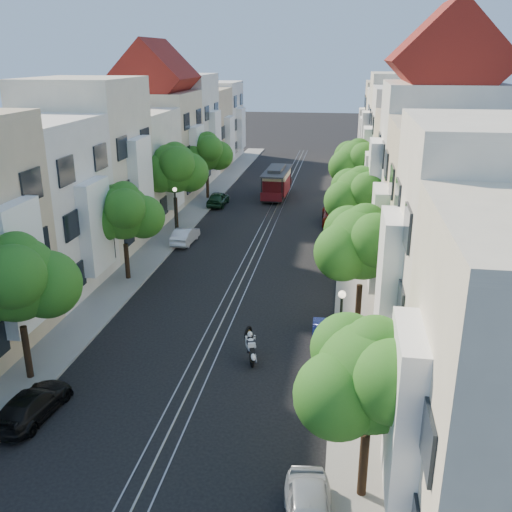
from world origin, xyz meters
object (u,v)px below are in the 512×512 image
at_px(tree_w_d, 207,153).
at_px(tree_w_a, 17,280).
at_px(parked_car_e_far, 335,216).
at_px(tree_e_b, 364,245).
at_px(sportbike_rider, 250,345).
at_px(parked_car_w_far, 218,199).
at_px(tree_e_c, 360,196).
at_px(cable_car, 277,181).
at_px(tree_w_c, 175,169).
at_px(tree_w_b, 124,213).
at_px(parked_car_w_near, 32,404).
at_px(tree_e_a, 372,379).
at_px(tree_e_d, 358,163).
at_px(parked_car_w_mid, 185,235).
at_px(parked_car_e_mid, 325,337).
at_px(lamp_west, 175,206).
at_px(lamp_east, 341,322).

bearing_deg(tree_w_d, tree_w_a, -90.00).
distance_m(tree_w_a, parked_car_e_far, 30.16).
distance_m(tree_e_b, sportbike_rider, 7.48).
bearing_deg(parked_car_w_far, tree_e_b, 118.35).
xyz_separation_m(tree_e_b, tree_w_a, (-14.40, -7.00, 0.00)).
bearing_deg(tree_e_b, tree_w_a, -154.08).
distance_m(tree_e_c, cable_car, 19.77).
xyz_separation_m(tree_w_c, parked_car_e_far, (12.74, 4.03, -4.41)).
relative_size(tree_w_a, tree_w_b, 1.07).
bearing_deg(tree_w_c, parked_car_w_near, -86.56).
bearing_deg(tree_w_c, cable_car, 62.85).
height_order(tree_e_a, tree_e_d, tree_e_d).
distance_m(tree_e_d, parked_car_w_mid, 16.34).
relative_size(tree_e_a, tree_w_c, 0.88).
bearing_deg(tree_e_b, parked_car_e_mid, -127.79).
height_order(tree_w_a, tree_w_d, tree_w_a).
distance_m(cable_car, parked_car_e_far, 10.85).
height_order(tree_e_a, sportbike_rider, tree_e_a).
bearing_deg(tree_e_b, parked_car_w_far, 117.67).
bearing_deg(parked_car_w_near, parked_car_e_mid, -141.21).
relative_size(tree_w_c, parked_car_w_far, 1.79).
height_order(lamp_west, parked_car_w_near, lamp_west).
xyz_separation_m(tree_w_d, parked_car_w_mid, (1.54, -14.13, -3.99)).
xyz_separation_m(tree_e_b, tree_w_b, (-14.40, 5.00, -0.34)).
height_order(tree_e_c, parked_car_e_far, tree_e_c).
bearing_deg(parked_car_w_mid, tree_e_c, 174.26).
relative_size(lamp_east, parked_car_w_near, 1.05).
height_order(tree_w_d, parked_car_w_far, tree_w_d).
bearing_deg(tree_w_c, tree_e_a, -62.78).
bearing_deg(tree_e_a, parked_car_w_far, 109.40).
relative_size(tree_w_d, parked_car_e_mid, 1.85).
height_order(tree_w_c, sportbike_rider, tree_w_c).
height_order(tree_w_a, parked_car_e_far, tree_w_a).
height_order(tree_e_d, tree_w_c, tree_w_c).
relative_size(tree_w_d, sportbike_rider, 3.39).
height_order(tree_e_c, tree_w_c, tree_w_c).
relative_size(tree_w_a, parked_car_w_mid, 1.81).
distance_m(tree_e_b, cable_car, 30.13).
height_order(lamp_east, cable_car, lamp_east).
relative_size(tree_e_b, sportbike_rider, 3.47).
relative_size(tree_w_b, parked_car_w_far, 1.58).
bearing_deg(sportbike_rider, tree_w_a, -179.01).
xyz_separation_m(tree_e_b, tree_e_c, (-0.00, 11.00, -0.13)).
xyz_separation_m(tree_e_c, parked_car_w_mid, (-12.86, 1.87, -3.99)).
bearing_deg(lamp_east, parked_car_e_mid, 103.88).
xyz_separation_m(tree_w_d, lamp_east, (13.44, -31.98, -1.75)).
height_order(tree_w_c, cable_car, tree_w_c).
xyz_separation_m(tree_e_d, lamp_west, (-13.56, -8.98, -2.02)).
xyz_separation_m(tree_e_a, parked_car_w_mid, (-12.86, 24.87, -3.79)).
bearing_deg(parked_car_e_mid, tree_w_a, -161.21).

